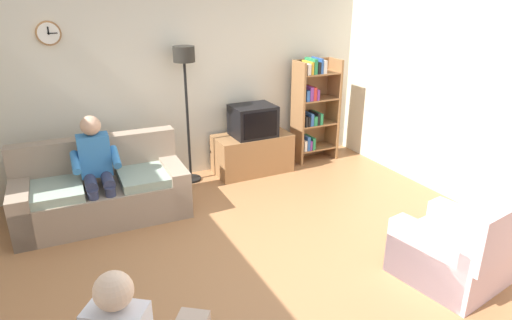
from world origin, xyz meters
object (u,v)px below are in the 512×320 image
object	(u,v)px
couch	(102,192)
floor_lamp	(185,78)
bookshelf	(313,107)
person_on_couch	(96,165)
armchair_near_bookshelf	(455,252)
tv_stand	(252,153)
tv	(253,121)

from	to	relation	value
couch	floor_lamp	size ratio (longest dim) A/B	1.04
bookshelf	person_on_couch	world-z (taller)	bookshelf
armchair_near_bookshelf	couch	bearing A→B (deg)	135.15
tv_stand	tv	world-z (taller)	tv
couch	tv	xyz separation A→B (m)	(2.18, 0.46, 0.47)
couch	tv_stand	world-z (taller)	couch
tv	armchair_near_bookshelf	size ratio (longest dim) A/B	0.60
couch	armchair_near_bookshelf	world-z (taller)	same
couch	tv	bearing A→B (deg)	11.82
tv_stand	person_on_couch	xyz separation A→B (m)	(-2.21, -0.59, 0.42)
tv	bookshelf	xyz separation A→B (m)	(1.05, 0.09, 0.06)
floor_lamp	armchair_near_bookshelf	distance (m)	3.76
tv_stand	bookshelf	world-z (taller)	bookshelf
tv	person_on_couch	bearing A→B (deg)	-165.62
tv	floor_lamp	distance (m)	1.14
tv_stand	person_on_couch	distance (m)	2.32
couch	tv	size ratio (longest dim) A/B	3.21
tv_stand	floor_lamp	bearing A→B (deg)	173.85
bookshelf	tv	bearing A→B (deg)	-174.95
floor_lamp	couch	bearing A→B (deg)	-155.30
tv_stand	floor_lamp	world-z (taller)	floor_lamp
floor_lamp	armchair_near_bookshelf	bearing A→B (deg)	-66.12
tv	couch	bearing A→B (deg)	-168.18
tv	floor_lamp	bearing A→B (deg)	172.35
floor_lamp	bookshelf	bearing A→B (deg)	-0.88
tv_stand	armchair_near_bookshelf	world-z (taller)	armchair_near_bookshelf
couch	bookshelf	size ratio (longest dim) A/B	1.21
bookshelf	person_on_couch	size ratio (longest dim) A/B	1.28
bookshelf	floor_lamp	distance (m)	2.06
person_on_couch	tv	bearing A→B (deg)	14.38
couch	tv_stand	size ratio (longest dim) A/B	1.75
armchair_near_bookshelf	person_on_couch	size ratio (longest dim) A/B	0.81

